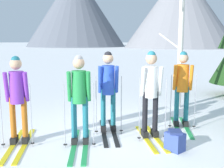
% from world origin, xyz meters
% --- Properties ---
extents(ground_plane, '(400.00, 400.00, 0.00)m').
position_xyz_m(ground_plane, '(0.00, 0.00, 0.00)').
color(ground_plane, white).
extents(skier_in_purple, '(0.62, 1.82, 1.72)m').
position_xyz_m(skier_in_purple, '(-1.68, -0.51, 0.94)').
color(skier_in_purple, yellow).
rests_on(skier_in_purple, ground).
extents(skier_in_green, '(0.61, 1.80, 1.74)m').
position_xyz_m(skier_in_green, '(-0.49, -0.45, 0.98)').
color(skier_in_green, green).
rests_on(skier_in_green, ground).
extents(skier_in_blue, '(0.60, 1.77, 1.77)m').
position_xyz_m(skier_in_blue, '(0.01, 0.32, 0.98)').
color(skier_in_blue, black).
rests_on(skier_in_blue, ground).
extents(skier_in_white, '(0.61, 1.58, 1.80)m').
position_xyz_m(skier_in_white, '(0.90, 0.01, 1.03)').
color(skier_in_white, yellow).
rests_on(skier_in_white, ground).
extents(skier_in_orange, '(0.61, 1.58, 1.76)m').
position_xyz_m(skier_in_orange, '(1.69, 0.77, 1.00)').
color(skier_in_orange, green).
rests_on(skier_in_orange, ground).
extents(birch_tree_tall, '(0.70, 0.55, 3.36)m').
position_xyz_m(birch_tree_tall, '(1.97, 2.62, 1.71)').
color(birch_tree_tall, silver).
rests_on(birch_tree_tall, ground).
extents(backpack_on_snow_front, '(0.39, 0.40, 0.38)m').
position_xyz_m(backpack_on_snow_front, '(1.30, -0.69, 0.19)').
color(backpack_on_snow_front, '#384C99').
rests_on(backpack_on_snow_front, ground).
extents(mountain_ridge_distant, '(57.68, 39.89, 22.31)m').
position_xyz_m(mountain_ridge_distant, '(-1.85, 72.20, 10.89)').
color(mountain_ridge_distant, slate).
rests_on(mountain_ridge_distant, ground).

